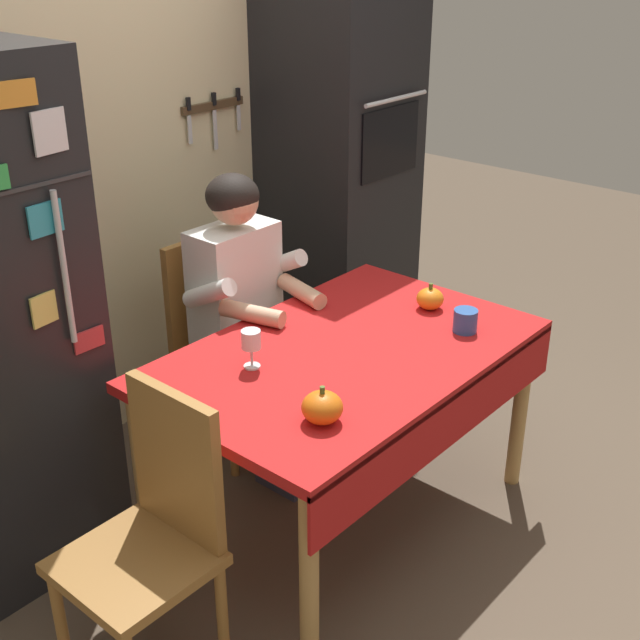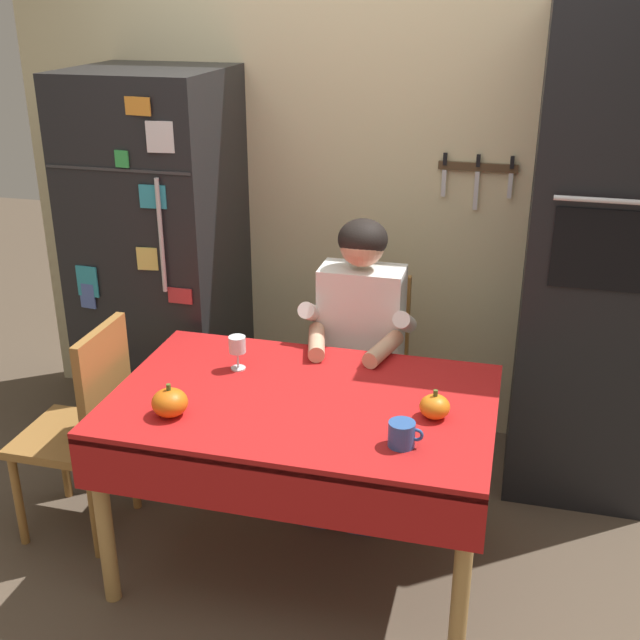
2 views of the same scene
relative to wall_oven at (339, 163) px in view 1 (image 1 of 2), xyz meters
The scene contains 11 objects.
ground_plane 1.79m from the wall_oven, 136.41° to the right, with size 10.00×10.00×0.00m, color brown.
back_wall_assembly 1.09m from the wall_oven, 160.68° to the left, with size 3.70×0.13×2.60m.
wall_oven is the anchor object (origin of this frame).
dining_table 1.45m from the wall_oven, 138.69° to the right, with size 1.40×0.90×0.74m.
chair_behind_person 1.11m from the wall_oven, behind, with size 0.40×0.40×0.93m.
seated_person 1.06m from the wall_oven, 161.71° to the right, with size 0.47×0.55×1.25m.
chair_left_side 2.22m from the wall_oven, 154.83° to the right, with size 0.40×0.40×0.93m.
coffee_mug 1.34m from the wall_oven, 119.44° to the right, with size 0.12×0.09×0.09m.
wine_glass 1.56m from the wall_oven, 151.42° to the right, with size 0.07×0.07×0.14m.
pumpkin_large 1.12m from the wall_oven, 121.21° to the right, with size 0.11×0.11×0.11m.
pumpkin_medium 1.88m from the wall_oven, 141.95° to the right, with size 0.13×0.13×0.12m.
Camera 1 is at (-2.04, -1.54, 2.11)m, focal length 46.63 mm.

